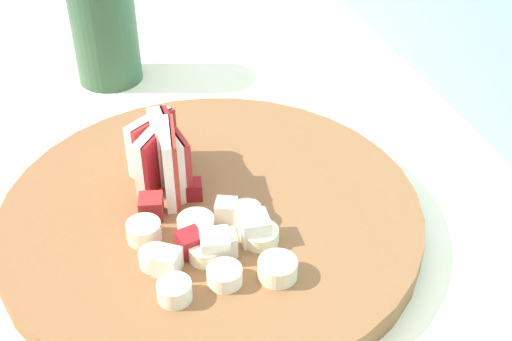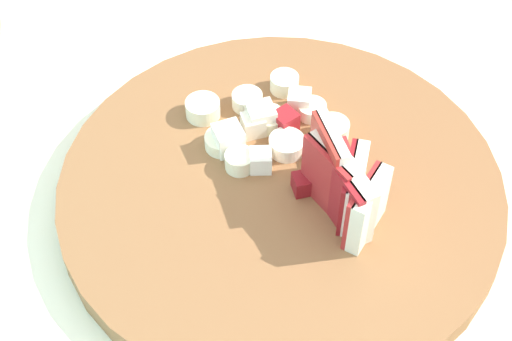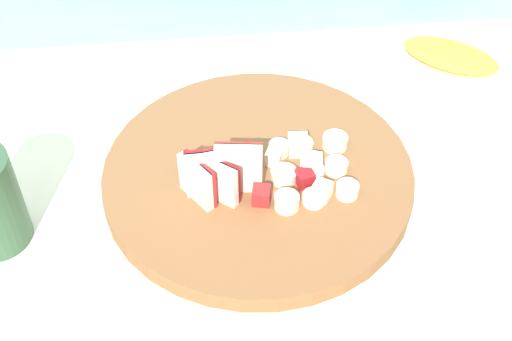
{
  "view_description": "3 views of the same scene",
  "coord_description": "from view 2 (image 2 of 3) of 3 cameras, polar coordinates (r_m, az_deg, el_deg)",
  "views": [
    {
      "loc": [
        0.51,
        -0.04,
        1.24
      ],
      "look_at": [
        0.11,
        0.08,
        0.92
      ],
      "focal_mm": 47.55,
      "sensor_mm": 36.0,
      "label": 1
    },
    {
      "loc": [
        -0.23,
        0.22,
        1.33
      ],
      "look_at": [
        0.1,
        0.07,
        0.91
      ],
      "focal_mm": 53.11,
      "sensor_mm": 36.0,
      "label": 2
    },
    {
      "loc": [
        0.04,
        -0.49,
        1.44
      ],
      "look_at": [
        0.09,
        0.02,
        0.92
      ],
      "focal_mm": 49.75,
      "sensor_mm": 36.0,
      "label": 3
    }
  ],
  "objects": [
    {
      "name": "banana_slice_rows",
      "position": [
        0.61,
        0.73,
        3.71
      ],
      "size": [
        0.09,
        0.11,
        0.02
      ],
      "color": "beige",
      "rests_on": "cutting_board"
    },
    {
      "name": "apple_wedge_fan",
      "position": [
        0.54,
        6.66,
        -1.25
      ],
      "size": [
        0.09,
        0.05,
        0.06
      ],
      "color": "#A32323",
      "rests_on": "cutting_board"
    },
    {
      "name": "cutting_board",
      "position": [
        0.59,
        1.84,
        -1.42
      ],
      "size": [
        0.34,
        0.34,
        0.02
      ],
      "primitive_type": "cylinder",
      "color": "brown",
      "rests_on": "tiled_countertop"
    },
    {
      "name": "apple_dice_pile",
      "position": [
        0.6,
        1.23,
        2.79
      ],
      "size": [
        0.1,
        0.09,
        0.02
      ],
      "color": "maroon",
      "rests_on": "cutting_board"
    }
  ]
}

